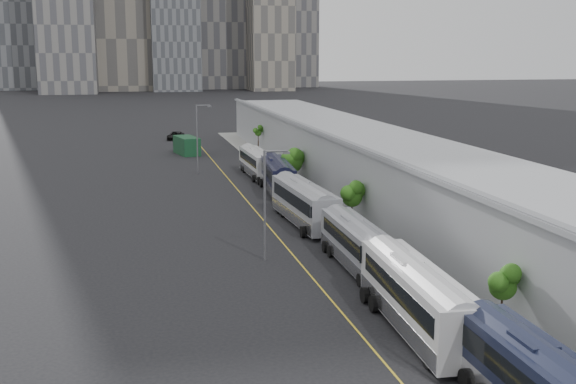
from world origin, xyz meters
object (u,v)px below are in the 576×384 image
object	(u,v)px
bus_3	(357,248)
bus_6	(257,165)
bus_2	(417,303)
street_lamp_near	(267,197)
street_lamp_far	(198,134)
suv	(175,136)
bus_4	(304,207)
bus_5	(277,178)
shipping_container	(187,146)

from	to	relation	value
bus_3	bus_6	world-z (taller)	bus_3
bus_2	bus_6	bearing A→B (deg)	92.12
street_lamp_near	street_lamp_far	xyz separation A→B (m)	(-0.96, 41.87, 0.30)
street_lamp_near	suv	world-z (taller)	street_lamp_near
bus_4	street_lamp_far	distance (m)	31.88
bus_3	street_lamp_far	world-z (taller)	street_lamp_far
bus_4	bus_5	size ratio (longest dim) A/B	1.04
bus_4	bus_6	bearing A→B (deg)	86.06
bus_2	bus_3	distance (m)	12.72
bus_2	shipping_container	distance (m)	77.56
bus_6	shipping_container	world-z (taller)	bus_6
street_lamp_near	shipping_container	size ratio (longest dim) A/B	1.32
bus_3	bus_4	world-z (taller)	bus_4
bus_5	bus_6	bearing A→B (deg)	96.54
bus_4	bus_5	distance (m)	16.34
bus_6	suv	distance (m)	43.90
bus_2	street_lamp_far	world-z (taller)	street_lamp_far
bus_5	street_lamp_far	size ratio (longest dim) A/B	1.43
bus_6	street_lamp_near	bearing A→B (deg)	-100.49
bus_2	street_lamp_far	bearing A→B (deg)	99.17
suv	bus_6	bearing A→B (deg)	-62.95
street_lamp_far	bus_3	bearing A→B (deg)	-81.11
bus_2	bus_3	xyz separation A→B (m)	(0.63, 12.70, -0.18)
street_lamp_near	bus_4	bearing A→B (deg)	62.65
bus_3	suv	distance (m)	85.39
bus_3	bus_6	distance (m)	41.81
bus_2	shipping_container	bearing A→B (deg)	97.57
bus_3	bus_5	world-z (taller)	bus_5
shipping_container	bus_6	bearing A→B (deg)	-84.25
bus_4	suv	xyz separation A→B (m)	(-6.91, 70.75, -0.94)
bus_6	street_lamp_far	world-z (taller)	street_lamp_far
bus_2	bus_4	xyz separation A→B (m)	(0.13, 27.01, -0.01)
bus_3	street_lamp_near	distance (m)	7.83
bus_6	suv	xyz separation A→B (m)	(-7.44, 43.26, -0.77)
shipping_container	bus_3	bearing A→B (deg)	-95.29
bus_2	street_lamp_near	bearing A→B (deg)	111.65
bus_6	street_lamp_near	world-z (taller)	street_lamp_near
bus_4	bus_5	bearing A→B (deg)	84.02
bus_4	bus_6	world-z (taller)	bus_4
street_lamp_far	shipping_container	world-z (taller)	street_lamp_far
bus_5	street_lamp_far	bearing A→B (deg)	121.70
bus_2	street_lamp_near	distance (m)	17.35
bus_3	suv	world-z (taller)	bus_3
bus_2	bus_4	distance (m)	27.01
bus_2	suv	xyz separation A→B (m)	(-6.78, 97.76, -0.95)
bus_4	suv	world-z (taller)	bus_4
bus_6	shipping_container	bearing A→B (deg)	105.91
bus_3	street_lamp_near	bearing A→B (deg)	151.84
bus_3	bus_4	size ratio (longest dim) A/B	0.89
bus_5	street_lamp_near	xyz separation A→B (m)	(-6.53, -27.21, 3.38)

